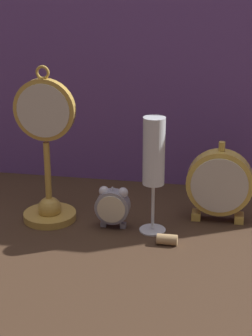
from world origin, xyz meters
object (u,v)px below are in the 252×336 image
(alarm_clock_twin_bell, at_px, (112,205))
(mantel_clock_silver, at_px, (220,183))
(champagne_flute, at_px, (154,159))
(wine_cork, at_px, (167,239))
(pocket_watch_on_stand, at_px, (47,163))

(alarm_clock_twin_bell, bearing_deg, mantel_clock_silver, 18.68)
(alarm_clock_twin_bell, bearing_deg, champagne_flute, -0.40)
(alarm_clock_twin_bell, distance_m, mantel_clock_silver, 0.24)
(mantel_clock_silver, bearing_deg, champagne_flute, -150.73)
(alarm_clock_twin_bell, relative_size, mantel_clock_silver, 0.51)
(champagne_flute, bearing_deg, alarm_clock_twin_bell, 179.60)
(champagne_flute, bearing_deg, wine_cork, -56.27)
(mantel_clock_silver, distance_m, wine_cork, 0.18)
(alarm_clock_twin_bell, height_order, champagne_flute, champagne_flute)
(mantel_clock_silver, height_order, wine_cork, mantel_clock_silver)
(pocket_watch_on_stand, relative_size, mantel_clock_silver, 1.89)
(alarm_clock_twin_bell, distance_m, champagne_flute, 0.14)
(alarm_clock_twin_bell, bearing_deg, pocket_watch_on_stand, 174.36)
(wine_cork, bearing_deg, champagne_flute, 123.73)
(mantel_clock_silver, xyz_separation_m, wine_cork, (-0.10, -0.13, -0.08))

